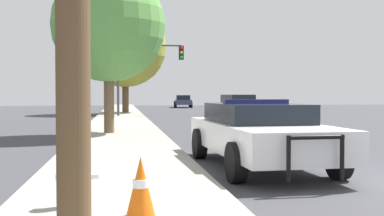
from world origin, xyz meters
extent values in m
cube|color=#99968C|center=(-5.10, 0.00, 0.07)|extent=(3.00, 110.00, 0.13)
cube|color=white|center=(-2.28, 2.42, 0.64)|extent=(2.12, 5.12, 0.57)
cube|color=black|center=(-2.29, 2.67, 1.12)|extent=(1.76, 2.69, 0.39)
cylinder|color=black|center=(-1.28, 0.89, 0.35)|extent=(0.27, 0.72, 0.71)
cylinder|color=black|center=(-3.17, 0.82, 0.35)|extent=(0.27, 0.72, 0.71)
cylinder|color=black|center=(-1.39, 4.02, 0.35)|extent=(0.27, 0.72, 0.71)
cylinder|color=black|center=(-3.29, 3.95, 0.35)|extent=(0.27, 0.72, 0.71)
cylinder|color=black|center=(-1.75, -0.21, 0.55)|extent=(0.07, 0.07, 0.70)
cylinder|color=black|center=(-2.62, -0.24, 0.55)|extent=(0.07, 0.07, 0.70)
cylinder|color=black|center=(-2.19, -0.23, 0.86)|extent=(0.92, 0.10, 0.07)
cube|color=navy|center=(-2.29, 2.67, 1.36)|extent=(1.40, 0.25, 0.09)
cube|color=navy|center=(-1.31, 2.45, 0.67)|extent=(0.14, 3.64, 0.16)
cylinder|color=white|center=(-5.65, -1.08, 0.44)|extent=(0.22, 0.22, 0.62)
sphere|color=white|center=(-5.65, -1.08, 0.77)|extent=(0.23, 0.23, 0.23)
cylinder|color=white|center=(-5.84, -1.08, 0.50)|extent=(0.15, 0.09, 0.09)
cylinder|color=white|center=(-5.47, -1.08, 0.50)|extent=(0.15, 0.09, 0.09)
cylinder|color=#424247|center=(-5.25, 23.66, 2.45)|extent=(0.16, 0.16, 4.63)
cylinder|color=#424247|center=(-3.23, 23.66, 4.61)|extent=(4.03, 0.11, 0.11)
cube|color=black|center=(-1.22, 23.66, 4.16)|extent=(0.30, 0.24, 0.90)
sphere|color=red|center=(-1.22, 23.53, 4.46)|extent=(0.20, 0.20, 0.20)
sphere|color=orange|center=(-1.22, 23.53, 4.16)|extent=(0.20, 0.20, 0.20)
sphere|color=green|center=(-1.22, 23.53, 3.86)|extent=(0.20, 0.20, 0.20)
cube|color=slate|center=(1.85, 20.69, 0.65)|extent=(2.03, 4.67, 0.62)
cube|color=black|center=(1.84, 20.91, 1.21)|extent=(1.62, 2.47, 0.50)
cylinder|color=black|center=(2.78, 19.35, 0.34)|extent=(0.29, 0.70, 0.68)
cylinder|color=black|center=(1.15, 19.22, 0.34)|extent=(0.29, 0.70, 0.68)
cylinder|color=black|center=(2.56, 22.16, 0.34)|extent=(0.29, 0.70, 0.68)
cylinder|color=black|center=(0.93, 22.03, 0.34)|extent=(0.29, 0.70, 0.68)
cube|color=#333856|center=(1.64, 44.80, 0.60)|extent=(2.05, 4.37, 0.53)
cube|color=black|center=(1.62, 44.59, 1.11)|extent=(1.64, 2.32, 0.49)
cylinder|color=black|center=(0.92, 46.18, 0.34)|extent=(0.30, 0.69, 0.67)
cylinder|color=black|center=(2.58, 46.04, 0.34)|extent=(0.30, 0.69, 0.67)
cylinder|color=black|center=(0.70, 43.56, 0.34)|extent=(0.30, 0.69, 0.67)
cylinder|color=black|center=(2.36, 43.42, 0.34)|extent=(0.30, 0.69, 0.67)
cylinder|color=brown|center=(-4.74, 28.75, 1.75)|extent=(0.48, 0.48, 3.23)
sphere|color=#999933|center=(-4.74, 28.75, 5.03)|extent=(6.07, 6.07, 6.07)
cylinder|color=brown|center=(-5.52, 10.21, 1.49)|extent=(0.36, 0.36, 2.71)
sphere|color=#5B9947|center=(-5.52, 10.21, 3.96)|extent=(4.04, 4.04, 4.04)
cone|color=orange|center=(-4.90, -1.68, 0.47)|extent=(0.33, 0.33, 0.68)
cylinder|color=white|center=(-4.90, -1.68, 0.51)|extent=(0.18, 0.18, 0.10)
camera|label=1|loc=(-5.12, -7.15, 1.53)|focal=45.00mm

